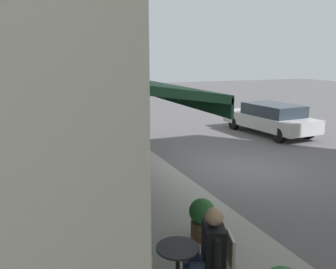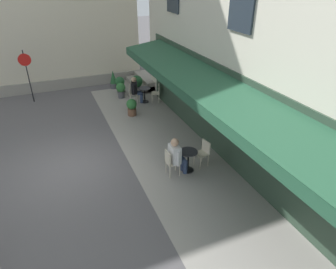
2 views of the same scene
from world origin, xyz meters
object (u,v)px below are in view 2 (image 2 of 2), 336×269
object	(u,v)px
cafe_chair_cream_near_door	(132,92)
cafe_chair_cream_corner_right	(204,151)
potted_plant_under_sign	(137,83)
no_parking_sign	(26,67)
potted_plant_mid_terrace	(121,89)
potted_plant_by_steps	(113,80)
cafe_chair_cream_back_row	(170,161)
seated_companion_in_white	(177,155)
cafe_table_mid_terrace	(188,158)
cafe_chair_cream_under_awning	(157,92)
potted_plant_entrance_right	(120,84)
cafe_table_near_entrance	(144,93)
seated_patron_in_black	(136,89)
potted_plant_entrance_left	(132,107)

from	to	relation	value
cafe_chair_cream_near_door	cafe_chair_cream_corner_right	size ratio (longest dim) A/B	1.00
potted_plant_under_sign	no_parking_sign	bearing A→B (deg)	80.40
potted_plant_mid_terrace	potted_plant_by_steps	distance (m)	1.59
cafe_chair_cream_back_row	seated_companion_in_white	distance (m)	0.27
cafe_table_mid_terrace	potted_plant_under_sign	distance (m)	7.52
cafe_chair_cream_corner_right	no_parking_sign	xyz separation A→B (m)	(8.26, 5.23, 1.25)
cafe_chair_cream_under_awning	potted_plant_entrance_right	xyz separation A→B (m)	(2.00, 1.38, -0.04)
cafe_chair_cream_near_door	seated_companion_in_white	bearing A→B (deg)	176.37
cafe_chair_cream_near_door	potted_plant_under_sign	world-z (taller)	potted_plant_under_sign
cafe_table_near_entrance	no_parking_sign	distance (m)	5.79
seated_patron_in_black	potted_plant_under_sign	world-z (taller)	seated_patron_in_black
potted_plant_mid_terrace	cafe_chair_cream_under_awning	bearing A→B (deg)	-129.40
seated_patron_in_black	seated_companion_in_white	bearing A→B (deg)	174.50
potted_plant_entrance_left	potted_plant_under_sign	size ratio (longest dim) A/B	0.81
cafe_chair_cream_corner_right	cafe_table_mid_terrace	bearing A→B (deg)	99.97
cafe_chair_cream_corner_right	no_parking_sign	world-z (taller)	no_parking_sign
cafe_chair_cream_back_row	potted_plant_by_steps	size ratio (longest dim) A/B	0.90
potted_plant_under_sign	potted_plant_entrance_left	bearing A→B (deg)	157.53
potted_plant_entrance_right	cafe_chair_cream_under_awning	bearing A→B (deg)	-145.40
seated_patron_in_black	potted_plant_entrance_right	world-z (taller)	seated_patron_in_black
cafe_chair_cream_under_awning	potted_plant_entrance_right	size ratio (longest dim) A/B	1.03
cafe_table_near_entrance	cafe_chair_cream_near_door	distance (m)	0.63
cafe_chair_cream_near_door	potted_plant_entrance_left	xyz separation A→B (m)	(-1.48, 0.45, -0.13)
potted_plant_entrance_right	potted_plant_by_steps	bearing A→B (deg)	10.53
cafe_table_mid_terrace	cafe_chair_cream_corner_right	world-z (taller)	cafe_chair_cream_corner_right
cafe_table_near_entrance	potted_plant_entrance_right	size ratio (longest dim) A/B	0.85
cafe_table_near_entrance	seated_patron_in_black	bearing A→B (deg)	69.99
potted_plant_by_steps	cafe_chair_cream_near_door	bearing A→B (deg)	-171.62
cafe_chair_cream_under_awning	potted_plant_entrance_right	distance (m)	2.43
potted_plant_entrance_left	cafe_chair_cream_under_awning	bearing A→B (deg)	-57.66
cafe_chair_cream_near_door	cafe_chair_cream_under_awning	world-z (taller)	same
cafe_chair_cream_back_row	no_parking_sign	xyz separation A→B (m)	(8.37, 3.97, 1.25)
cafe_chair_cream_under_awning	cafe_chair_cream_corner_right	bearing A→B (deg)	174.62
potted_plant_under_sign	potted_plant_mid_terrace	bearing A→B (deg)	107.40
cafe_table_mid_terrace	potted_plant_entrance_left	distance (m)	4.92
cafe_table_near_entrance	cafe_table_mid_terrace	xyz separation A→B (m)	(-6.16, 0.58, 0.00)
potted_plant_by_steps	cafe_table_mid_terrace	bearing A→B (deg)	-177.62
no_parking_sign	potted_plant_entrance_left	size ratio (longest dim) A/B	3.30
cafe_table_mid_terrace	seated_companion_in_white	bearing A→B (deg)	89.72
potted_plant_entrance_right	potted_plant_entrance_left	bearing A→B (deg)	175.25
cafe_chair_cream_under_awning	cafe_chair_cream_corner_right	distance (m)	5.85
cafe_chair_cream_under_awning	seated_companion_in_white	distance (m)	6.14
seated_patron_in_black	no_parking_sign	size ratio (longest dim) A/B	0.51
cafe_table_near_entrance	cafe_chair_cream_corner_right	size ratio (longest dim) A/B	0.82
potted_plant_by_steps	cafe_chair_cream_back_row	bearing A→B (deg)	178.26
cafe_table_near_entrance	cafe_chair_cream_under_awning	size ratio (longest dim) A/B	0.82
seated_companion_in_white	potted_plant_mid_terrace	xyz separation A→B (m)	(7.18, -0.06, -0.24)
cafe_chair_cream_under_awning	potted_plant_mid_terrace	size ratio (longest dim) A/B	1.13
cafe_chair_cream_back_row	potted_plant_mid_terrace	bearing A→B (deg)	-2.18
cafe_chair_cream_corner_right	potted_plant_by_steps	size ratio (longest dim) A/B	0.90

